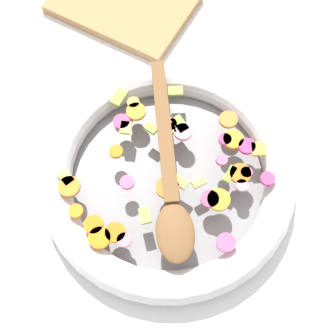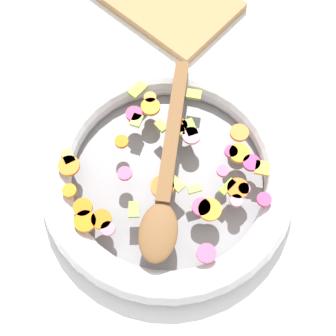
{
  "view_description": "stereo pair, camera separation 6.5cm",
  "coord_description": "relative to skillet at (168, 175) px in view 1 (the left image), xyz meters",
  "views": [
    {
      "loc": [
        -0.14,
        0.25,
        0.71
      ],
      "look_at": [
        0.0,
        0.0,
        0.05
      ],
      "focal_mm": 50.0,
      "sensor_mm": 36.0,
      "label": 1
    },
    {
      "loc": [
        -0.19,
        0.22,
        0.71
      ],
      "look_at": [
        0.0,
        0.0,
        0.05
      ],
      "focal_mm": 50.0,
      "sensor_mm": 36.0,
      "label": 2
    }
  ],
  "objects": [
    {
      "name": "ground_plane",
      "position": [
        0.0,
        0.0,
        -0.02
      ],
      "size": [
        4.0,
        4.0,
        0.0
      ],
      "primitive_type": "plane",
      "color": "silver"
    },
    {
      "name": "skillet",
      "position": [
        0.0,
        0.0,
        0.0
      ],
      "size": [
        0.41,
        0.41,
        0.05
      ],
      "color": "slate",
      "rests_on": "ground_plane"
    },
    {
      "name": "chopped_vegetables",
      "position": [
        -0.0,
        -0.0,
        0.03
      ],
      "size": [
        0.3,
        0.31,
        0.01
      ],
      "color": "orange",
      "rests_on": "skillet"
    },
    {
      "name": "wooden_spoon",
      "position": [
        -0.01,
        0.02,
        0.04
      ],
      "size": [
        0.22,
        0.3,
        0.01
      ],
      "color": "brown",
      "rests_on": "chopped_vegetables"
    },
    {
      "name": "cutting_board",
      "position": [
        0.25,
        -0.28,
        -0.01
      ],
      "size": [
        0.26,
        0.18,
        0.02
      ],
      "color": "#9E7547",
      "rests_on": "ground_plane"
    }
  ]
}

